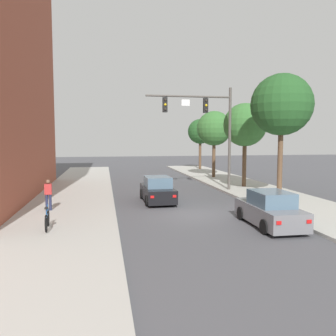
# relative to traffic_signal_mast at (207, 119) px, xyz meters

# --- Properties ---
(ground_plane) EXTENTS (120.00, 120.00, 0.00)m
(ground_plane) POSITION_rel_traffic_signal_mast_xyz_m (-2.83, -7.25, -5.33)
(ground_plane) COLOR #4C4C51
(sidewalk_left) EXTENTS (5.00, 60.00, 0.15)m
(sidewalk_left) POSITION_rel_traffic_signal_mast_xyz_m (-9.33, -7.25, -5.26)
(sidewalk_left) COLOR #B2AFA8
(sidewalk_left) RESTS_ON ground
(sidewalk_right) EXTENTS (5.00, 60.00, 0.15)m
(sidewalk_right) POSITION_rel_traffic_signal_mast_xyz_m (3.67, -7.25, -5.26)
(sidewalk_right) COLOR #B2AFA8
(sidewalk_right) RESTS_ON ground
(traffic_signal_mast) EXTENTS (6.33, 0.38, 7.50)m
(traffic_signal_mast) POSITION_rel_traffic_signal_mast_xyz_m (0.00, 0.00, 0.00)
(traffic_signal_mast) COLOR #514C47
(traffic_signal_mast) RESTS_ON sidewalk_right
(car_lead_black) EXTENTS (1.87, 4.26, 1.60)m
(car_lead_black) POSITION_rel_traffic_signal_mast_xyz_m (-4.15, -3.29, -4.61)
(car_lead_black) COLOR black
(car_lead_black) RESTS_ON ground
(car_following_grey) EXTENTS (1.88, 4.26, 1.60)m
(car_following_grey) POSITION_rel_traffic_signal_mast_xyz_m (-0.10, -10.11, -4.61)
(car_following_grey) COLOR slate
(car_following_grey) RESTS_ON ground
(pedestrian_sidewalk_left_walker) EXTENTS (0.36, 0.22, 1.64)m
(pedestrian_sidewalk_left_walker) POSITION_rel_traffic_signal_mast_xyz_m (-10.30, -5.46, -4.27)
(pedestrian_sidewalk_left_walker) COLOR #232847
(pedestrian_sidewalk_left_walker) RESTS_ON sidewalk_left
(bicycle_leaning) EXTENTS (0.19, 1.77, 0.98)m
(bicycle_leaning) POSITION_rel_traffic_signal_mast_xyz_m (-9.76, -9.41, -4.79)
(bicycle_leaning) COLOR black
(bicycle_leaning) RESTS_ON sidewalk_left
(fire_hydrant) EXTENTS (0.48, 0.24, 0.72)m
(fire_hydrant) POSITION_rel_traffic_signal_mast_xyz_m (2.29, -4.40, -4.82)
(fire_hydrant) COLOR #B2B2B7
(fire_hydrant) RESTS_ON sidewalk_right
(street_tree_nearest) EXTENTS (3.89, 3.89, 7.86)m
(street_tree_nearest) POSITION_rel_traffic_signal_mast_xyz_m (3.69, -3.97, 0.71)
(street_tree_nearest) COLOR brown
(street_tree_nearest) RESTS_ON sidewalk_right
(street_tree_second) EXTENTS (3.39, 3.39, 6.57)m
(street_tree_second) POSITION_rel_traffic_signal_mast_xyz_m (3.55, 1.39, -0.34)
(street_tree_second) COLOR brown
(street_tree_second) RESTS_ON sidewalk_right
(street_tree_third) EXTENTS (3.38, 3.38, 6.48)m
(street_tree_third) POSITION_rel_traffic_signal_mast_xyz_m (3.25, 8.20, -0.41)
(street_tree_third) COLOR brown
(street_tree_third) RESTS_ON sidewalk_right
(street_tree_farthest) EXTENTS (3.08, 3.08, 6.24)m
(street_tree_farthest) POSITION_rel_traffic_signal_mast_xyz_m (4.47, 17.46, -0.52)
(street_tree_farthest) COLOR brown
(street_tree_farthest) RESTS_ON sidewalk_right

